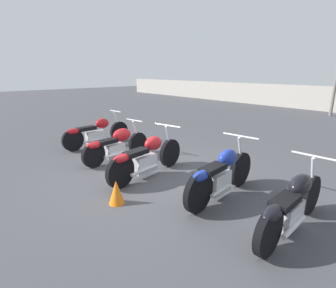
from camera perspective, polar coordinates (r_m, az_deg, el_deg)
ground_plane at (r=5.75m, az=-3.17°, el=-6.98°), size 60.00×60.00×0.00m
motorcycle_slot_0 at (r=8.20m, az=-15.46°, el=2.41°), size 0.56×2.22×1.00m
motorcycle_slot_1 at (r=6.73m, az=-11.20°, el=-0.07°), size 0.61×2.00×0.96m
motorcycle_slot_2 at (r=5.60m, az=-4.76°, el=-2.90°), size 0.77×2.19×1.03m
motorcycle_slot_3 at (r=4.73m, az=11.43°, el=-6.55°), size 0.72×2.07×1.05m
motorcycle_slot_4 at (r=4.08m, az=25.41°, el=-11.93°), size 0.66×2.08×1.00m
traffic_cone_far at (r=4.63m, az=-11.17°, el=-10.24°), size 0.27×0.27×0.42m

